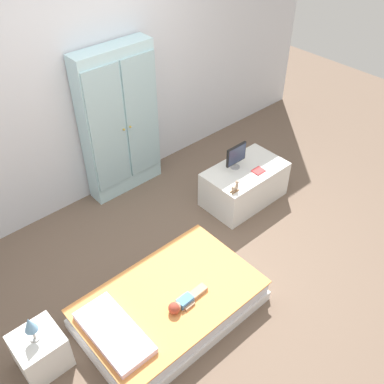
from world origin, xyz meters
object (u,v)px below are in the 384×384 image
Objects in this scene: table_lamp at (30,325)px; rocking_horse_toy at (235,187)px; doll at (181,303)px; tv_stand at (244,184)px; bed at (170,304)px; tv_monitor at (236,155)px; wardrobe at (120,123)px; nightstand at (41,351)px; book_red at (258,171)px.

table_lamp is 2.01× the size of rocking_horse_toy.
tv_stand is (1.56, 0.76, -0.07)m from doll.
rocking_horse_toy is at bearing 25.61° from doll.
tv_stand is at bearing 21.61° from bed.
table_lamp is 2.61m from tv_stand.
tv_monitor is at bearing 43.59° from rocking_horse_toy.
doll is 2.05m from wardrobe.
doll is (0.00, -0.14, 0.16)m from bed.
wardrobe reaches higher than tv_monitor.
tv_stand is (2.57, 0.32, -0.30)m from table_lamp.
book_red is at bearing 4.33° from nightstand.
rocking_horse_toy is at bearing -69.75° from wardrobe.
doll is 1.13m from table_lamp.
bed is 5.45× the size of tv_monitor.
nightstand is 0.21× the size of wardrobe.
table_lamp is 0.15× the size of wardrobe.
tv_monitor is 2.25× the size of rocking_horse_toy.
doll is 1.11m from nightstand.
tv_monitor is at bearing 9.26° from nightstand.
tv_stand is at bearing 7.06° from nightstand.
wardrobe is 6.04× the size of tv_monitor.
tv_stand reaches higher than bed.
table_lamp is 0.89× the size of tv_monitor.
doll is 1.62× the size of table_lamp.
table_lamp is 2.26m from wardrobe.
rocking_horse_toy is at bearing 3.48° from nightstand.
book_red is (0.13, -0.21, -0.15)m from tv_monitor.
book_red is at bearing -57.94° from tv_monitor.
tv_monitor is (2.51, 0.41, 0.41)m from nightstand.
bed is at bearing -158.39° from tv_stand.
rocking_horse_toy is 0.43m from book_red.
tv_stand reaches higher than doll.
book_red reaches higher than bed.
wardrobe reaches higher than book_red.
nightstand is at bearing 163.59° from bed.
bed is 1.68m from tv_stand.
rocking_horse_toy is at bearing -171.18° from book_red.
wardrobe is (1.76, 1.39, 0.32)m from table_lamp.
table_lamp is 1.98× the size of book_red.
rocking_horse_toy is (-0.35, -0.18, 0.27)m from tv_stand.
bed is at bearing 90.25° from doll.
rocking_horse_toy is (1.20, 0.43, 0.36)m from bed.
table_lamp is 0.27× the size of tv_stand.
doll is at bearing -158.41° from book_red.
rocking_horse_toy is at bearing 3.48° from table_lamp.
rocking_horse_toy reaches higher than nightstand.
nightstand is at bearing -176.52° from rocking_horse_toy.
bed is 0.90× the size of wardrobe.
table_lamp reaches higher than book_red.
wardrobe reaches higher than tv_stand.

